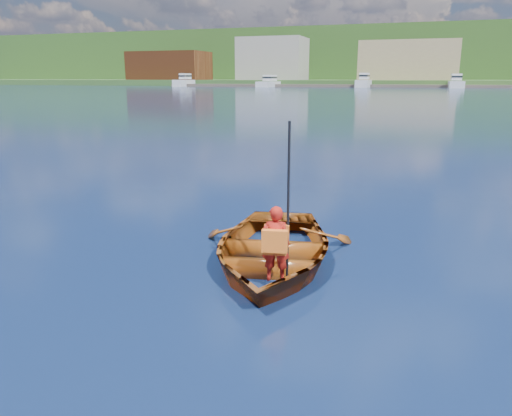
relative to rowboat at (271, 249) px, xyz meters
The scene contains 8 objects.
ground 1.15m from the rowboat, 15.78° to the left, with size 600.00×600.00×0.00m.
rowboat is the anchor object (origin of this frame).
child_paddler 1.00m from the rowboat, 69.82° to the right, with size 0.42×0.39×2.14m.
shoreline 237.13m from the rowboat, 89.74° to the left, with size 400.00×140.00×22.00m.
dock 148.35m from the rowboat, 88.57° to the left, with size 159.97×13.04×0.80m.
waterfront_buildings 165.61m from the rowboat, 92.30° to the left, with size 202.00×16.00×14.00m.
marina_yachts 143.65m from the rowboat, 90.01° to the left, with size 141.83×13.97×4.35m.
hillside_trees 243.87m from the rowboat, 92.06° to the left, with size 307.34×88.71×26.60m.
Camera 1 is at (0.97, -7.25, 2.77)m, focal length 35.00 mm.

